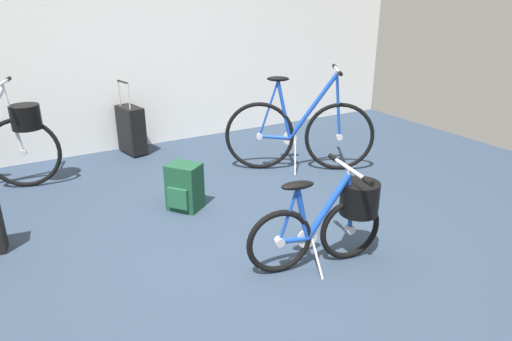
# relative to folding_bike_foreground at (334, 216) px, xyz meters

# --- Properties ---
(ground_plane) EXTENTS (7.39, 7.39, 0.00)m
(ground_plane) POSITION_rel_folding_bike_foreground_xyz_m (-0.41, 0.30, -0.35)
(ground_plane) COLOR #2D3D51
(back_wall) EXTENTS (7.39, 0.10, 2.91)m
(back_wall) POSITION_rel_folding_bike_foreground_xyz_m (-0.41, 3.20, 1.11)
(back_wall) COLOR white
(back_wall) RESTS_ON ground_plane
(folding_bike_foreground) EXTENTS (0.95, 0.53, 0.69)m
(folding_bike_foreground) POSITION_rel_folding_bike_foreground_xyz_m (0.00, 0.00, 0.00)
(folding_bike_foreground) COLOR black
(folding_bike_foreground) RESTS_ON ground_plane
(display_bike_right) EXTENTS (1.31, 0.83, 1.05)m
(display_bike_right) POSITION_rel_folding_bike_foreground_xyz_m (0.81, 1.57, 0.05)
(display_bike_right) COLOR black
(display_bike_right) RESTS_ON ground_plane
(rolling_suitcase) EXTENTS (0.25, 0.39, 0.83)m
(rolling_suitcase) POSITION_rel_folding_bike_foreground_xyz_m (-0.54, 2.91, -0.06)
(rolling_suitcase) COLOR black
(rolling_suitcase) RESTS_ON ground_plane
(handbag_on_floor) EXTENTS (0.32, 0.33, 0.40)m
(handbag_on_floor) POSITION_rel_folding_bike_foreground_xyz_m (-0.56, 1.27, -0.15)
(handbag_on_floor) COLOR #19472D
(handbag_on_floor) RESTS_ON ground_plane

